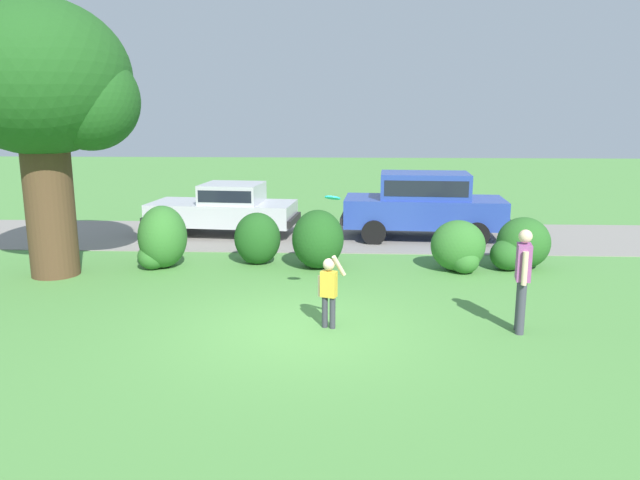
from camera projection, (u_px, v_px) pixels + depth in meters
The scene contains 13 objects.
ground_plane at pixel (300, 329), 10.16m from camera, with size 80.00×80.00×0.00m, color #518E42.
driveway_strip at pixel (321, 236), 17.76m from camera, with size 28.00×4.40×0.02m, color gray.
oak_tree_large at pixel (45, 89), 12.79m from camera, with size 4.06×3.87×5.97m.
shrub_near_tree at pixel (161, 239), 14.08m from camera, with size 1.12×1.27×1.47m.
shrub_centre_left at pixel (257, 240), 14.44m from camera, with size 1.11×0.92×1.25m.
shrub_centre at pixel (318, 241), 14.06m from camera, with size 1.21×1.22×1.38m.
shrub_centre_right at pixel (459, 248), 13.78m from camera, with size 1.24×1.10×1.18m.
shrub_far_end at pixel (520, 245), 14.01m from camera, with size 1.42×1.18×1.21m.
parked_sedan at pixel (226, 207), 17.74m from camera, with size 4.54×2.38×1.56m.
parked_suv at pixel (424, 202), 17.21m from camera, with size 4.80×2.32×1.92m.
child_thrower at pixel (329, 287), 10.07m from camera, with size 0.48×0.24×1.29m.
frisbee at pixel (333, 198), 10.68m from camera, with size 0.29×0.28×0.13m.
adult_onlooker at pixel (523, 275), 9.82m from camera, with size 0.28×0.52×1.74m.
Camera 1 is at (0.80, -9.61, 3.58)m, focal length 33.73 mm.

